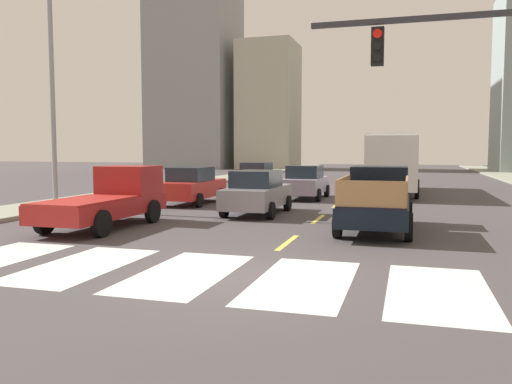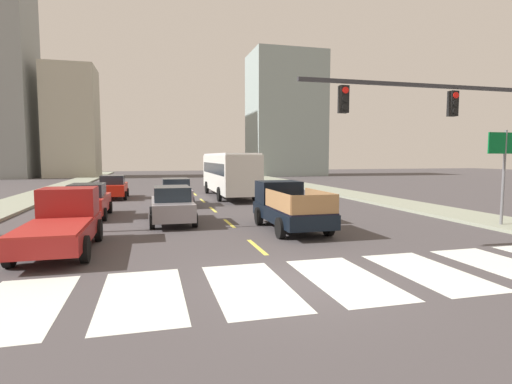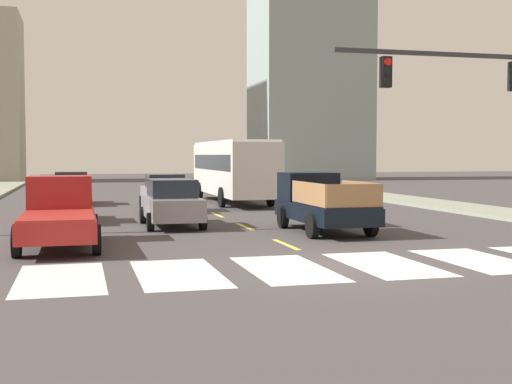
{
  "view_description": "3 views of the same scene",
  "coord_description": "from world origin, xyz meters",
  "px_view_note": "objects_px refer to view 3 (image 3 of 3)",
  "views": [
    {
      "loc": [
        3.13,
        -9.62,
        2.54
      ],
      "look_at": [
        -2.65,
        9.91,
        0.86
      ],
      "focal_mm": 36.26,
      "sensor_mm": 36.0,
      "label": 1
    },
    {
      "loc": [
        -3.45,
        -9.01,
        3.08
      ],
      "look_at": [
        2.72,
        14.47,
        0.93
      ],
      "focal_mm": 28.14,
      "sensor_mm": 36.0,
      "label": 2
    },
    {
      "loc": [
        -5.76,
        -14.58,
        2.58
      ],
      "look_at": [
        1.83,
        14.4,
        0.95
      ],
      "focal_mm": 47.49,
      "sensor_mm": 36.0,
      "label": 3
    }
  ],
  "objects_px": {
    "city_bus": "(233,167)",
    "sedan_mid": "(58,200)",
    "sedan_far": "(72,188)",
    "sedan_near_left": "(164,192)",
    "sedan_near_right": "(172,203)",
    "pickup_stakebed": "(320,203)",
    "pickup_dark": "(59,214)"
  },
  "relations": [
    {
      "from": "sedan_mid",
      "to": "city_bus",
      "type": "bearing_deg",
      "value": 45.08
    },
    {
      "from": "sedan_near_right",
      "to": "city_bus",
      "type": "bearing_deg",
      "value": 64.18
    },
    {
      "from": "sedan_near_left",
      "to": "sedan_far",
      "type": "distance_m",
      "value": 6.83
    },
    {
      "from": "city_bus",
      "to": "sedan_near_right",
      "type": "distance_m",
      "value": 12.4
    },
    {
      "from": "pickup_stakebed",
      "to": "sedan_near_left",
      "type": "distance_m",
      "value": 10.33
    },
    {
      "from": "sedan_near_right",
      "to": "pickup_stakebed",
      "type": "bearing_deg",
      "value": -31.38
    },
    {
      "from": "city_bus",
      "to": "sedan_far",
      "type": "bearing_deg",
      "value": 175.8
    },
    {
      "from": "sedan_far",
      "to": "sedan_near_left",
      "type": "bearing_deg",
      "value": -52.03
    },
    {
      "from": "pickup_dark",
      "to": "sedan_near_right",
      "type": "relative_size",
      "value": 1.18
    },
    {
      "from": "sedan_mid",
      "to": "sedan_near_right",
      "type": "xyz_separation_m",
      "value": [
        4.01,
        -2.84,
        0.0
      ]
    },
    {
      "from": "pickup_dark",
      "to": "sedan_far",
      "type": "bearing_deg",
      "value": 88.92
    },
    {
      "from": "pickup_stakebed",
      "to": "sedan_mid",
      "type": "bearing_deg",
      "value": 147.21
    },
    {
      "from": "pickup_stakebed",
      "to": "city_bus",
      "type": "height_order",
      "value": "city_bus"
    },
    {
      "from": "pickup_stakebed",
      "to": "sedan_near_right",
      "type": "bearing_deg",
      "value": 150.34
    },
    {
      "from": "pickup_dark",
      "to": "sedan_mid",
      "type": "distance_m",
      "value": 7.22
    },
    {
      "from": "sedan_near_left",
      "to": "sedan_mid",
      "type": "relative_size",
      "value": 1.0
    },
    {
      "from": "sedan_far",
      "to": "pickup_dark",
      "type": "bearing_deg",
      "value": -90.39
    },
    {
      "from": "sedan_far",
      "to": "sedan_near_right",
      "type": "xyz_separation_m",
      "value": [
        3.61,
        -12.27,
        0.0
      ]
    },
    {
      "from": "city_bus",
      "to": "sedan_mid",
      "type": "distance_m",
      "value": 12.35
    },
    {
      "from": "city_bus",
      "to": "sedan_mid",
      "type": "bearing_deg",
      "value": -134.21
    },
    {
      "from": "pickup_stakebed",
      "to": "sedan_near_right",
      "type": "xyz_separation_m",
      "value": [
        -4.73,
        2.59,
        -0.08
      ]
    },
    {
      "from": "sedan_near_left",
      "to": "sedan_mid",
      "type": "distance_m",
      "value": 6.11
    },
    {
      "from": "sedan_near_left",
      "to": "sedan_far",
      "type": "bearing_deg",
      "value": 125.59
    },
    {
      "from": "sedan_far",
      "to": "pickup_stakebed",
      "type": "bearing_deg",
      "value": -60.48
    },
    {
      "from": "sedan_mid",
      "to": "sedan_far",
      "type": "distance_m",
      "value": 9.44
    },
    {
      "from": "sedan_near_left",
      "to": "sedan_mid",
      "type": "bearing_deg",
      "value": -140.86
    },
    {
      "from": "sedan_mid",
      "to": "sedan_near_right",
      "type": "height_order",
      "value": "same"
    },
    {
      "from": "pickup_dark",
      "to": "city_bus",
      "type": "xyz_separation_m",
      "value": [
        8.64,
        15.74,
        1.03
      ]
    },
    {
      "from": "pickup_stakebed",
      "to": "sedan_near_left",
      "type": "relative_size",
      "value": 1.18
    },
    {
      "from": "sedan_near_left",
      "to": "sedan_mid",
      "type": "xyz_separation_m",
      "value": [
        -4.59,
        -4.03,
        0.0
      ]
    },
    {
      "from": "sedan_near_left",
      "to": "sedan_near_right",
      "type": "height_order",
      "value": "same"
    },
    {
      "from": "pickup_dark",
      "to": "sedan_near_right",
      "type": "bearing_deg",
      "value": 48.69
    }
  ]
}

